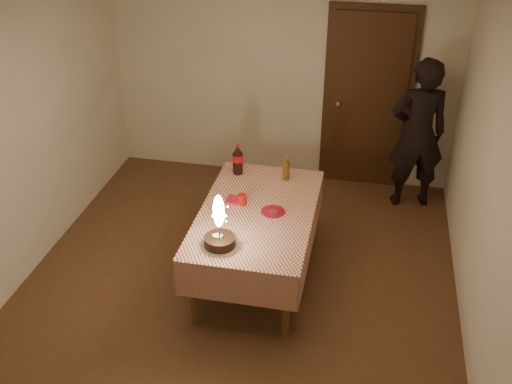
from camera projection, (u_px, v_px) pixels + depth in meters
ground at (238, 285)px, 5.61m from camera, size 4.00×4.50×0.01m
room_shell at (241, 120)px, 4.82m from camera, size 4.04×4.54×2.62m
dining_table at (257, 220)px, 5.43m from camera, size 1.02×1.72×0.72m
birthday_cake at (219, 233)px, 4.86m from camera, size 0.32×0.32×0.48m
red_plate at (273, 212)px, 5.36m from camera, size 0.22×0.22×0.01m
red_cup at (242, 199)px, 5.45m from camera, size 0.08×0.08×0.10m
clear_cup at (273, 212)px, 5.28m from camera, size 0.07×0.07×0.09m
napkin_stack at (235, 200)px, 5.52m from camera, size 0.15×0.15×0.02m
cola_bottle at (238, 160)px, 5.91m from camera, size 0.10×0.10×0.32m
amber_bottle_right at (286, 169)px, 5.82m from camera, size 0.06×0.06×0.25m
photographer at (418, 134)px, 6.46m from camera, size 0.70×0.54×1.71m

